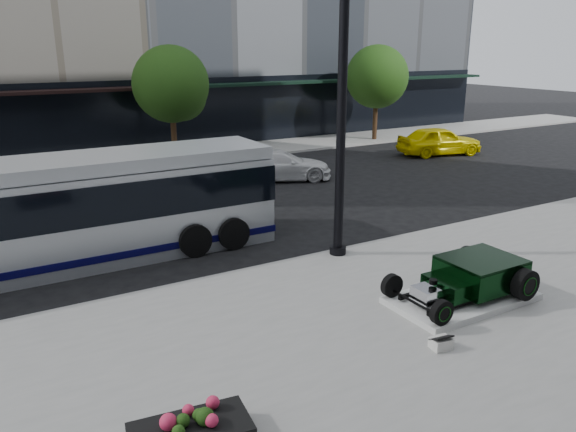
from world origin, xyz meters
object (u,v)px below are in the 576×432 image
hot_rod (474,275)px  yellow_taxi (439,141)px  transit_bus (57,212)px  white_sedan (279,165)px  lamppost (342,114)px

hot_rod → yellow_taxi: bearing=47.6°
yellow_taxi → transit_bus: bearing=121.0°
white_sedan → yellow_taxi: yellow_taxi is taller
hot_rod → transit_bus: transit_bus is taller
lamppost → white_sedan: size_ratio=1.84×
white_sedan → hot_rod: bearing=-168.1°
hot_rod → lamppost: bearing=104.4°
hot_rod → white_sedan: bearing=80.4°
transit_bus → yellow_taxi: size_ratio=2.65×
lamppost → transit_bus: size_ratio=0.70×
lamppost → yellow_taxi: size_ratio=1.87×
transit_bus → yellow_taxi: bearing=17.5°
lamppost → white_sedan: (3.24, 9.18, -3.39)m
hot_rod → lamppost: (-1.02, 3.99, 3.37)m
lamppost → white_sedan: 10.31m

